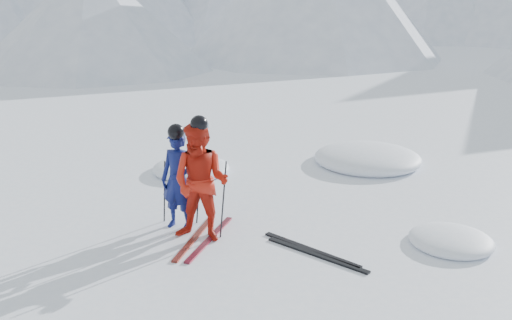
# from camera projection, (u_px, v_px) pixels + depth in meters

# --- Properties ---
(ground) EXTENTS (160.00, 160.00, 0.00)m
(ground) POSITION_uv_depth(u_px,v_px,m) (372.00, 248.00, 8.05)
(ground) COLOR white
(ground) RESTS_ON ground
(skier_blue) EXTENTS (0.65, 0.49, 1.61)m
(skier_blue) POSITION_uv_depth(u_px,v_px,m) (178.00, 180.00, 8.54)
(skier_blue) COLOR #0E1555
(skier_blue) RESTS_ON ground
(skier_red) EXTENTS (0.94, 0.75, 1.83)m
(skier_red) POSITION_uv_depth(u_px,v_px,m) (201.00, 183.00, 8.09)
(skier_red) COLOR #B61D0E
(skier_red) RESTS_ON ground
(pole_blue_left) EXTENTS (0.11, 0.08, 1.07)m
(pole_blue_left) POSITION_uv_depth(u_px,v_px,m) (164.00, 192.00, 8.82)
(pole_blue_left) COLOR black
(pole_blue_left) RESTS_ON ground
(pole_blue_right) EXTENTS (0.11, 0.07, 1.07)m
(pole_blue_right) POSITION_uv_depth(u_px,v_px,m) (199.00, 192.00, 8.80)
(pole_blue_right) COLOR black
(pole_blue_right) RESTS_ON ground
(pole_red_left) EXTENTS (0.12, 0.10, 1.22)m
(pole_red_left) POSITION_uv_depth(u_px,v_px,m) (188.00, 195.00, 8.47)
(pole_red_left) COLOR black
(pole_red_left) RESTS_ON ground
(pole_red_right) EXTENTS (0.12, 0.09, 1.22)m
(pole_red_right) POSITION_uv_depth(u_px,v_px,m) (223.00, 200.00, 8.26)
(pole_red_right) COLOR black
(pole_red_right) RESTS_ON ground
(ski_worn_left) EXTENTS (0.14, 1.70, 0.03)m
(ski_worn_left) POSITION_uv_depth(u_px,v_px,m) (195.00, 237.00, 8.37)
(ski_worn_left) COLOR black
(ski_worn_left) RESTS_ON ground
(ski_worn_right) EXTENTS (0.26, 1.70, 0.03)m
(ski_worn_right) POSITION_uv_depth(u_px,v_px,m) (210.00, 239.00, 8.32)
(ski_worn_right) COLOR black
(ski_worn_right) RESTS_ON ground
(ski_loose_a) EXTENTS (1.52, 0.92, 0.03)m
(ski_loose_a) POSITION_uv_depth(u_px,v_px,m) (311.00, 250.00, 7.96)
(ski_loose_a) COLOR black
(ski_loose_a) RESTS_ON ground
(ski_loose_b) EXTENTS (1.55, 0.87, 0.03)m
(ski_loose_b) POSITION_uv_depth(u_px,v_px,m) (316.00, 255.00, 7.80)
(ski_loose_b) COLOR black
(ski_loose_b) RESTS_ON ground
(snow_lumps) EXTENTS (8.93, 6.67, 0.52)m
(snow_lumps) POSITION_uv_depth(u_px,v_px,m) (354.00, 178.00, 11.19)
(snow_lumps) COLOR white
(snow_lumps) RESTS_ON ground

